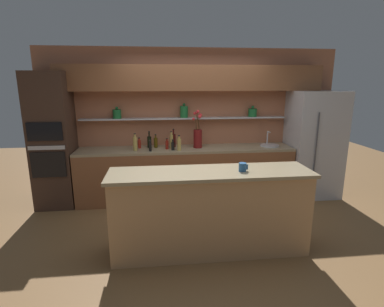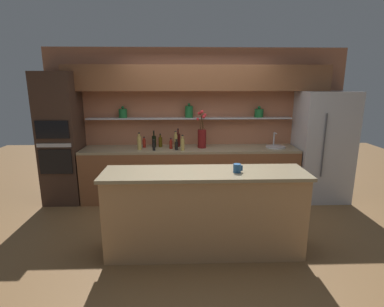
{
  "view_description": "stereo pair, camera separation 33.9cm",
  "coord_description": "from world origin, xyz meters",
  "px_view_note": "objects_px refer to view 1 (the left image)",
  "views": [
    {
      "loc": [
        -0.59,
        -3.76,
        2.03
      ],
      "look_at": [
        -0.12,
        0.38,
        1.03
      ],
      "focal_mm": 28.0,
      "sensor_mm": 36.0,
      "label": 1
    },
    {
      "loc": [
        -0.26,
        -3.78,
        2.03
      ],
      "look_at": [
        -0.12,
        0.38,
        1.03
      ],
      "focal_mm": 28.0,
      "sensor_mm": 36.0,
      "label": 2
    }
  ],
  "objects_px": {
    "sink_fixture": "(269,145)",
    "bottle_sauce_0": "(173,146)",
    "bottle_sauce_2": "(167,145)",
    "bottle_sauce_7": "(149,143)",
    "bottle_sauce_1": "(139,144)",
    "bottle_sauce_5": "(150,146)",
    "oven_tower": "(53,141)",
    "bottle_wine_10": "(149,142)",
    "bottle_spirit_3": "(135,143)",
    "bottle_spirit_8": "(171,141)",
    "coffee_mug": "(243,167)",
    "flower_vase": "(198,136)",
    "bottle_spirit_9": "(179,144)",
    "bottle_wine_4": "(174,140)",
    "refrigerator": "(314,144)",
    "bottle_oil_6": "(156,142)"
  },
  "relations": [
    {
      "from": "flower_vase",
      "to": "bottle_spirit_9",
      "type": "bearing_deg",
      "value": -150.02
    },
    {
      "from": "bottle_sauce_2",
      "to": "bottle_sauce_7",
      "type": "xyz_separation_m",
      "value": [
        -0.3,
        0.21,
        -0.01
      ]
    },
    {
      "from": "flower_vase",
      "to": "bottle_spirit_9",
      "type": "distance_m",
      "value": 0.4
    },
    {
      "from": "bottle_sauce_5",
      "to": "bottle_sauce_7",
      "type": "distance_m",
      "value": 0.34
    },
    {
      "from": "refrigerator",
      "to": "sink_fixture",
      "type": "height_order",
      "value": "refrigerator"
    },
    {
      "from": "flower_vase",
      "to": "bottle_spirit_8",
      "type": "xyz_separation_m",
      "value": [
        -0.45,
        0.03,
        -0.09
      ]
    },
    {
      "from": "sink_fixture",
      "to": "bottle_sauce_0",
      "type": "distance_m",
      "value": 1.73
    },
    {
      "from": "bottle_sauce_5",
      "to": "bottle_oil_6",
      "type": "distance_m",
      "value": 0.29
    },
    {
      "from": "refrigerator",
      "to": "coffee_mug",
      "type": "height_order",
      "value": "refrigerator"
    },
    {
      "from": "bottle_spirit_3",
      "to": "bottle_sauce_5",
      "type": "height_order",
      "value": "bottle_spirit_3"
    },
    {
      "from": "bottle_sauce_1",
      "to": "bottle_sauce_5",
      "type": "relative_size",
      "value": 0.99
    },
    {
      "from": "flower_vase",
      "to": "bottle_sauce_0",
      "type": "distance_m",
      "value": 0.48
    },
    {
      "from": "bottle_sauce_2",
      "to": "bottle_wine_4",
      "type": "xyz_separation_m",
      "value": [
        0.12,
        0.17,
        0.04
      ]
    },
    {
      "from": "flower_vase",
      "to": "bottle_spirit_3",
      "type": "distance_m",
      "value": 1.07
    },
    {
      "from": "oven_tower",
      "to": "bottle_wine_4",
      "type": "bearing_deg",
      "value": 3.92
    },
    {
      "from": "bottle_sauce_2",
      "to": "bottle_spirit_3",
      "type": "xyz_separation_m",
      "value": [
        -0.53,
        -0.05,
        0.04
      ]
    },
    {
      "from": "bottle_sauce_0",
      "to": "coffee_mug",
      "type": "xyz_separation_m",
      "value": [
        0.72,
        -1.63,
        0.07
      ]
    },
    {
      "from": "bottle_sauce_1",
      "to": "oven_tower",
      "type": "bearing_deg",
      "value": -176.57
    },
    {
      "from": "sink_fixture",
      "to": "bottle_sauce_0",
      "type": "relative_size",
      "value": 1.83
    },
    {
      "from": "sink_fixture",
      "to": "bottle_sauce_1",
      "type": "height_order",
      "value": "sink_fixture"
    },
    {
      "from": "bottle_sauce_1",
      "to": "bottle_wine_10",
      "type": "height_order",
      "value": "bottle_wine_10"
    },
    {
      "from": "oven_tower",
      "to": "bottle_wine_10",
      "type": "height_order",
      "value": "oven_tower"
    },
    {
      "from": "bottle_spirit_8",
      "to": "bottle_sauce_1",
      "type": "bearing_deg",
      "value": 177.58
    },
    {
      "from": "refrigerator",
      "to": "bottle_spirit_3",
      "type": "bearing_deg",
      "value": -179.15
    },
    {
      "from": "bottle_sauce_1",
      "to": "bottle_sauce_5",
      "type": "height_order",
      "value": "bottle_sauce_5"
    },
    {
      "from": "refrigerator",
      "to": "flower_vase",
      "type": "distance_m",
      "value": 2.1
    },
    {
      "from": "bottle_sauce_5",
      "to": "coffee_mug",
      "type": "relative_size",
      "value": 1.72
    },
    {
      "from": "flower_vase",
      "to": "bottle_spirit_9",
      "type": "height_order",
      "value": "flower_vase"
    },
    {
      "from": "sink_fixture",
      "to": "coffee_mug",
      "type": "bearing_deg",
      "value": -119.42
    },
    {
      "from": "bottle_sauce_7",
      "to": "bottle_spirit_8",
      "type": "xyz_separation_m",
      "value": [
        0.38,
        -0.12,
        0.05
      ]
    },
    {
      "from": "bottle_sauce_2",
      "to": "bottle_oil_6",
      "type": "height_order",
      "value": "bottle_oil_6"
    },
    {
      "from": "coffee_mug",
      "to": "bottle_oil_6",
      "type": "bearing_deg",
      "value": 118.42
    },
    {
      "from": "bottle_spirit_3",
      "to": "bottle_wine_4",
      "type": "xyz_separation_m",
      "value": [
        0.65,
        0.22,
        -0.0
      ]
    },
    {
      "from": "bottle_sauce_1",
      "to": "bottle_sauce_0",
      "type": "bearing_deg",
      "value": -20.3
    },
    {
      "from": "bottle_wine_4",
      "to": "bottle_sauce_7",
      "type": "distance_m",
      "value": 0.43
    },
    {
      "from": "oven_tower",
      "to": "bottle_oil_6",
      "type": "distance_m",
      "value": 1.66
    },
    {
      "from": "bottle_spirit_3",
      "to": "bottle_spirit_8",
      "type": "distance_m",
      "value": 0.62
    },
    {
      "from": "oven_tower",
      "to": "bottle_sauce_1",
      "type": "bearing_deg",
      "value": 3.43
    },
    {
      "from": "bottle_sauce_5",
      "to": "bottle_sauce_7",
      "type": "relative_size",
      "value": 1.1
    },
    {
      "from": "bottle_sauce_1",
      "to": "bottle_wine_10",
      "type": "relative_size",
      "value": 0.64
    },
    {
      "from": "oven_tower",
      "to": "coffee_mug",
      "type": "relative_size",
      "value": 20.17
    },
    {
      "from": "bottle_spirit_3",
      "to": "bottle_spirit_8",
      "type": "xyz_separation_m",
      "value": [
        0.6,
        0.14,
        0.0
      ]
    },
    {
      "from": "sink_fixture",
      "to": "bottle_wine_10",
      "type": "bearing_deg",
      "value": 177.68
    },
    {
      "from": "bottle_spirit_3",
      "to": "bottle_oil_6",
      "type": "bearing_deg",
      "value": 29.67
    },
    {
      "from": "bottle_wine_4",
      "to": "bottle_spirit_9",
      "type": "distance_m",
      "value": 0.31
    },
    {
      "from": "sink_fixture",
      "to": "bottle_spirit_9",
      "type": "distance_m",
      "value": 1.63
    },
    {
      "from": "sink_fixture",
      "to": "coffee_mug",
      "type": "height_order",
      "value": "sink_fixture"
    },
    {
      "from": "bottle_spirit_9",
      "to": "bottle_wine_10",
      "type": "bearing_deg",
      "value": 151.84
    },
    {
      "from": "bottle_sauce_7",
      "to": "coffee_mug",
      "type": "height_order",
      "value": "coffee_mug"
    },
    {
      "from": "bottle_wine_10",
      "to": "refrigerator",
      "type": "bearing_deg",
      "value": -2.63
    }
  ]
}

